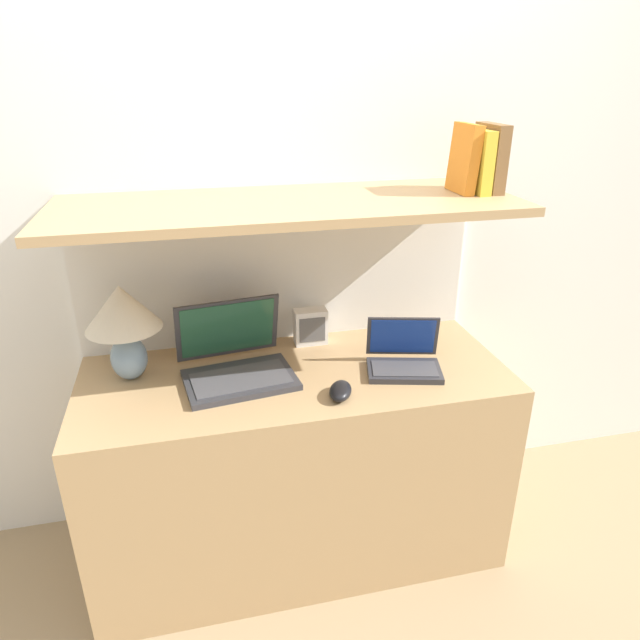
% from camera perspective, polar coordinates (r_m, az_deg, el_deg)
% --- Properties ---
extents(ground_plane, '(12.00, 12.00, 0.00)m').
position_cam_1_polar(ground_plane, '(2.21, -0.41, -26.55)').
color(ground_plane, '#9E8460').
extents(wall_back, '(6.00, 0.05, 2.40)m').
position_cam_1_polar(wall_back, '(2.11, -4.51, 10.04)').
color(wall_back, white).
rests_on(wall_back, ground_plane).
extents(desk, '(1.44, 0.59, 0.75)m').
position_cam_1_polar(desk, '(2.15, -2.23, -14.18)').
color(desk, tan).
rests_on(desk, ground_plane).
extents(back_riser, '(1.44, 0.04, 1.30)m').
position_cam_1_polar(back_riser, '(2.26, -3.88, -3.91)').
color(back_riser, white).
rests_on(back_riser, ground_plane).
extents(shelf, '(1.44, 0.53, 0.03)m').
position_cam_1_polar(shelf, '(1.80, -3.14, 11.38)').
color(shelf, tan).
rests_on(shelf, back_riser).
extents(table_lamp, '(0.24, 0.24, 0.33)m').
position_cam_1_polar(table_lamp, '(1.92, -19.11, 0.25)').
color(table_lamp, '#7593B2').
rests_on(table_lamp, desk).
extents(laptop_large, '(0.39, 0.35, 0.24)m').
position_cam_1_polar(laptop_large, '(1.92, -8.40, -4.20)').
color(laptop_large, '#333338').
rests_on(laptop_large, desk).
extents(laptop_small, '(0.29, 0.25, 0.17)m').
position_cam_1_polar(laptop_small, '(1.97, 8.36, -3.86)').
color(laptop_small, '#333338').
rests_on(laptop_small, desk).
extents(computer_mouse, '(0.11, 0.13, 0.04)m').
position_cam_1_polar(computer_mouse, '(1.80, 2.06, -7.09)').
color(computer_mouse, black).
rests_on(computer_mouse, desk).
extents(router_box, '(0.12, 0.06, 0.14)m').
position_cam_1_polar(router_box, '(2.12, -0.95, -0.67)').
color(router_box, white).
rests_on(router_box, desk).
extents(book_brown, '(0.04, 0.16, 0.21)m').
position_cam_1_polar(book_brown, '(2.01, 16.64, 15.26)').
color(book_brown, brown).
rests_on(book_brown, shelf).
extents(book_yellow, '(0.04, 0.18, 0.20)m').
position_cam_1_polar(book_yellow, '(1.99, 15.34, 15.09)').
color(book_yellow, gold).
rests_on(book_yellow, shelf).
extents(book_orange, '(0.05, 0.15, 0.22)m').
position_cam_1_polar(book_orange, '(1.97, 14.22, 15.37)').
color(book_orange, orange).
rests_on(book_orange, shelf).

